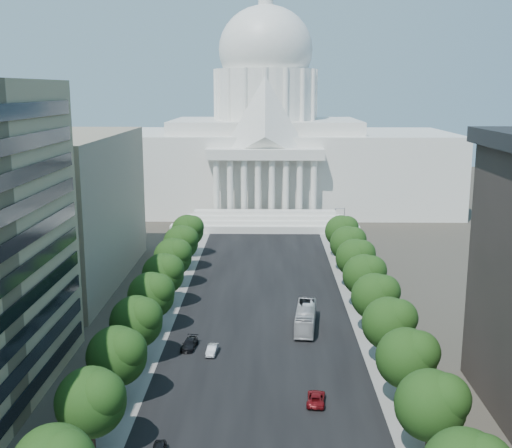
# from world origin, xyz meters

# --- Properties ---
(road_asphalt) EXTENTS (30.00, 260.00, 0.01)m
(road_asphalt) POSITION_xyz_m (0.00, 90.00, 0.00)
(road_asphalt) COLOR black
(road_asphalt) RESTS_ON ground
(sidewalk_left) EXTENTS (8.00, 260.00, 0.02)m
(sidewalk_left) POSITION_xyz_m (-19.00, 90.00, 0.00)
(sidewalk_left) COLOR gray
(sidewalk_left) RESTS_ON ground
(sidewalk_right) EXTENTS (8.00, 260.00, 0.02)m
(sidewalk_right) POSITION_xyz_m (19.00, 90.00, 0.00)
(sidewalk_right) COLOR gray
(sidewalk_right) RESTS_ON ground
(capitol) EXTENTS (120.00, 56.00, 73.00)m
(capitol) POSITION_xyz_m (0.00, 184.89, 20.01)
(capitol) COLOR white
(capitol) RESTS_ON ground
(office_block_left_far) EXTENTS (38.00, 52.00, 30.00)m
(office_block_left_far) POSITION_xyz_m (-48.00, 100.00, 15.00)
(office_block_left_far) COLOR gray
(office_block_left_far) RESTS_ON ground
(tree_l_c) EXTENTS (7.79, 7.60, 9.97)m
(tree_l_c) POSITION_xyz_m (-17.66, 35.81, 6.45)
(tree_l_c) COLOR #33261C
(tree_l_c) RESTS_ON ground
(tree_l_d) EXTENTS (7.79, 7.60, 9.97)m
(tree_l_d) POSITION_xyz_m (-17.66, 47.81, 6.45)
(tree_l_d) COLOR #33261C
(tree_l_d) RESTS_ON ground
(tree_l_e) EXTENTS (7.79, 7.60, 9.97)m
(tree_l_e) POSITION_xyz_m (-17.66, 59.81, 6.45)
(tree_l_e) COLOR #33261C
(tree_l_e) RESTS_ON ground
(tree_l_f) EXTENTS (7.79, 7.60, 9.97)m
(tree_l_f) POSITION_xyz_m (-17.66, 71.81, 6.45)
(tree_l_f) COLOR #33261C
(tree_l_f) RESTS_ON ground
(tree_l_g) EXTENTS (7.79, 7.60, 9.97)m
(tree_l_g) POSITION_xyz_m (-17.66, 83.81, 6.45)
(tree_l_g) COLOR #33261C
(tree_l_g) RESTS_ON ground
(tree_l_h) EXTENTS (7.79, 7.60, 9.97)m
(tree_l_h) POSITION_xyz_m (-17.66, 95.81, 6.45)
(tree_l_h) COLOR #33261C
(tree_l_h) RESTS_ON ground
(tree_l_i) EXTENTS (7.79, 7.60, 9.97)m
(tree_l_i) POSITION_xyz_m (-17.66, 107.81, 6.45)
(tree_l_i) COLOR #33261C
(tree_l_i) RESTS_ON ground
(tree_l_j) EXTENTS (7.79, 7.60, 9.97)m
(tree_l_j) POSITION_xyz_m (-17.66, 119.81, 6.45)
(tree_l_j) COLOR #33261C
(tree_l_j) RESTS_ON ground
(tree_r_c) EXTENTS (7.79, 7.60, 9.97)m
(tree_r_c) POSITION_xyz_m (18.34, 35.81, 6.45)
(tree_r_c) COLOR #33261C
(tree_r_c) RESTS_ON ground
(tree_r_d) EXTENTS (7.79, 7.60, 9.97)m
(tree_r_d) POSITION_xyz_m (18.34, 47.81, 6.45)
(tree_r_d) COLOR #33261C
(tree_r_d) RESTS_ON ground
(tree_r_e) EXTENTS (7.79, 7.60, 9.97)m
(tree_r_e) POSITION_xyz_m (18.34, 59.81, 6.45)
(tree_r_e) COLOR #33261C
(tree_r_e) RESTS_ON ground
(tree_r_f) EXTENTS (7.79, 7.60, 9.97)m
(tree_r_f) POSITION_xyz_m (18.34, 71.81, 6.45)
(tree_r_f) COLOR #33261C
(tree_r_f) RESTS_ON ground
(tree_r_g) EXTENTS (7.79, 7.60, 9.97)m
(tree_r_g) POSITION_xyz_m (18.34, 83.81, 6.45)
(tree_r_g) COLOR #33261C
(tree_r_g) RESTS_ON ground
(tree_r_h) EXTENTS (7.79, 7.60, 9.97)m
(tree_r_h) POSITION_xyz_m (18.34, 95.81, 6.45)
(tree_r_h) COLOR #33261C
(tree_r_h) RESTS_ON ground
(tree_r_i) EXTENTS (7.79, 7.60, 9.97)m
(tree_r_i) POSITION_xyz_m (18.34, 107.81, 6.45)
(tree_r_i) COLOR #33261C
(tree_r_i) RESTS_ON ground
(tree_r_j) EXTENTS (7.79, 7.60, 9.97)m
(tree_r_j) POSITION_xyz_m (18.34, 119.81, 6.45)
(tree_r_j) COLOR #33261C
(tree_r_j) RESTS_ON ground
(streetlight_b) EXTENTS (2.61, 0.44, 9.00)m
(streetlight_b) POSITION_xyz_m (19.90, 35.00, 5.82)
(streetlight_b) COLOR gray
(streetlight_b) RESTS_ON ground
(streetlight_c) EXTENTS (2.61, 0.44, 9.00)m
(streetlight_c) POSITION_xyz_m (19.90, 60.00, 5.82)
(streetlight_c) COLOR gray
(streetlight_c) RESTS_ON ground
(streetlight_d) EXTENTS (2.61, 0.44, 9.00)m
(streetlight_d) POSITION_xyz_m (19.90, 85.00, 5.82)
(streetlight_d) COLOR gray
(streetlight_d) RESTS_ON ground
(streetlight_e) EXTENTS (2.61, 0.44, 9.00)m
(streetlight_e) POSITION_xyz_m (19.90, 110.00, 5.82)
(streetlight_e) COLOR gray
(streetlight_e) RESTS_ON ground
(streetlight_f) EXTENTS (2.61, 0.44, 9.00)m
(streetlight_f) POSITION_xyz_m (19.90, 135.00, 5.82)
(streetlight_f) COLOR gray
(streetlight_f) RESTS_ON ground
(car_silver) EXTENTS (1.77, 4.10, 1.31)m
(car_silver) POSITION_xyz_m (-7.43, 63.01, 0.66)
(car_silver) COLOR #B3B4BB
(car_silver) RESTS_ON ground
(car_red) EXTENTS (2.74, 5.02, 1.33)m
(car_red) POSITION_xyz_m (6.95, 48.00, 0.67)
(car_red) COLOR maroon
(car_red) RESTS_ON ground
(car_dark_b) EXTENTS (2.57, 5.02, 1.39)m
(car_dark_b) POSITION_xyz_m (-11.08, 65.13, 0.70)
(car_dark_b) COLOR black
(car_dark_b) RESTS_ON ground
(city_bus) EXTENTS (4.36, 13.14, 3.59)m
(city_bus) POSITION_xyz_m (7.12, 74.00, 1.80)
(city_bus) COLOR silver
(city_bus) RESTS_ON ground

